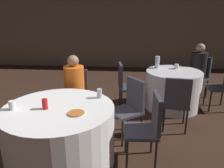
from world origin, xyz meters
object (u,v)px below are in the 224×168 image
object	(u,v)px
chair_near_north	(76,92)
person_black_shirt	(196,71)
table_near	(60,135)
soda_can_red	(45,104)
chair_far_east	(224,83)
chair_far_west	(125,82)
chair_near_east	(149,124)
soda_can_silver	(100,93)
chair_near_northeast	(131,103)
chair_far_south	(177,100)
pizza_plate_near	(76,113)
chair_far_northeast	(200,73)
table_far	(173,89)
person_orange_shirt	(74,92)
bottle_far	(157,62)

from	to	relation	value
chair_near_north	person_black_shirt	distance (m)	2.63
table_near	soda_can_red	world-z (taller)	soda_can_red
person_black_shirt	soda_can_red	bearing A→B (deg)	91.43
chair_far_east	person_black_shirt	size ratio (longest dim) A/B	0.75
chair_far_east	chair_far_west	distance (m)	1.88
chair_near_east	soda_can_silver	xyz separation A→B (m)	(-0.63, 0.28, 0.26)
chair_far_east	soda_can_silver	size ratio (longest dim) A/B	7.33
person_black_shirt	soda_can_red	xyz separation A→B (m)	(-2.39, -2.38, 0.20)
person_black_shirt	soda_can_silver	size ratio (longest dim) A/B	9.72
table_near	chair_near_northeast	distance (m)	1.09
chair_near_north	table_near	bearing A→B (deg)	90.00
chair_near_northeast	chair_far_south	distance (m)	0.73
chair_near_north	soda_can_silver	xyz separation A→B (m)	(0.50, -0.74, 0.26)
chair_near_east	chair_near_northeast	bearing A→B (deg)	16.91
person_black_shirt	pizza_plate_near	distance (m)	3.19
chair_far_northeast	person_black_shirt	bearing A→B (deg)	90.00
table_far	soda_can_silver	size ratio (longest dim) A/B	8.64
table_near	person_orange_shirt	size ratio (longest dim) A/B	1.14
table_far	soda_can_red	xyz separation A→B (m)	(-1.82, -1.84, 0.43)
table_near	chair_far_northeast	xyz separation A→B (m)	(2.37, 2.44, 0.16)
table_near	person_black_shirt	world-z (taller)	person_black_shirt
person_black_shirt	bottle_far	xyz separation A→B (m)	(-0.87, -0.31, 0.26)
table_far	chair_far_east	xyz separation A→B (m)	(0.94, -0.01, 0.16)
chair_near_east	pizza_plate_near	distance (m)	0.88
chair_near_north	person_black_shirt	size ratio (longest dim) A/B	0.75
chair_far_east	person_orange_shirt	xyz separation A→B (m)	(-2.67, -0.86, 0.05)
chair_near_east	chair_far_east	world-z (taller)	same
person_black_shirt	bottle_far	size ratio (longest dim) A/B	4.97
chair_far_northeast	person_orange_shirt	distance (m)	2.85
chair_near_north	chair_far_northeast	size ratio (longest dim) A/B	1.00
chair_far_east	bottle_far	xyz separation A→B (m)	(-1.24, 0.24, 0.32)
person_black_shirt	soda_can_red	size ratio (longest dim) A/B	9.72
chair_far_west	person_orange_shirt	xyz separation A→B (m)	(-0.80, -0.74, 0.05)
table_near	bottle_far	world-z (taller)	bottle_far
table_near	person_orange_shirt	bearing A→B (deg)	92.92
table_near	chair_far_south	size ratio (longest dim) A/B	1.50
table_near	chair_near_north	distance (m)	1.09
person_orange_shirt	soda_can_silver	bearing A→B (deg)	127.84
chair_near_north	chair_far_west	xyz separation A→B (m)	(0.81, 0.58, 0.00)
chair_far_east	chair_far_northeast	bearing A→B (deg)	22.05
chair_far_south	soda_can_red	size ratio (longest dim) A/B	7.33
chair_near_east	soda_can_silver	distance (m)	0.74
chair_near_north	person_orange_shirt	world-z (taller)	person_orange_shirt
chair_near_north	soda_can_red	xyz separation A→B (m)	(-0.08, -1.13, 0.26)
chair_near_northeast	soda_can_silver	xyz separation A→B (m)	(-0.41, -0.31, 0.26)
table_far	chair_near_northeast	bearing A→B (deg)	-125.83
chair_far_west	soda_can_red	distance (m)	1.95
table_near	chair_far_northeast	size ratio (longest dim) A/B	1.50
table_far	chair_near_east	xyz separation A→B (m)	(-0.61, -1.73, 0.16)
chair_far_northeast	soda_can_silver	distance (m)	2.85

